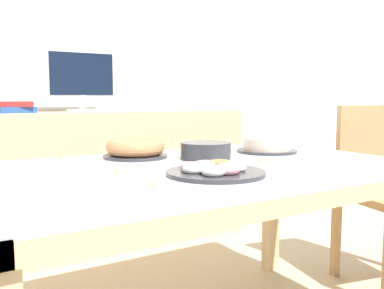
{
  "coord_description": "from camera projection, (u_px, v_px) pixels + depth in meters",
  "views": [
    {
      "loc": [
        -0.87,
        -1.38,
        0.98
      ],
      "look_at": [
        0.05,
        0.13,
        0.79
      ],
      "focal_mm": 40.0,
      "sensor_mm": 36.0,
      "label": 1
    }
  ],
  "objects": [
    {
      "name": "cake_golden_bundt",
      "position": [
        135.0,
        148.0,
        1.82
      ],
      "size": [
        0.27,
        0.27,
        0.08
      ],
      "color": "#333338",
      "rests_on": "dining_table"
    },
    {
      "name": "cake_chocolate_round",
      "position": [
        267.0,
        145.0,
        2.0
      ],
      "size": [
        0.28,
        0.28,
        0.07
      ],
      "color": "#333338",
      "rests_on": "dining_table"
    },
    {
      "name": "tealight_near_front",
      "position": [
        61.0,
        161.0,
        1.66
      ],
      "size": [
        0.04,
        0.04,
        0.04
      ],
      "color": "silver",
      "rests_on": "dining_table"
    },
    {
      "name": "computer_monitor",
      "position": [
        82.0,
        82.0,
        2.67
      ],
      "size": [
        0.42,
        0.2,
        0.38
      ],
      "color": "silver",
      "rests_on": "sideboard"
    },
    {
      "name": "dining_table",
      "position": [
        198.0,
        185.0,
        1.66
      ],
      "size": [
        1.64,
        0.96,
        0.73
      ],
      "color": "silver",
      "rests_on": "ground"
    },
    {
      "name": "tealight_right_edge",
      "position": [
        116.0,
        176.0,
        1.34
      ],
      "size": [
        0.04,
        0.04,
        0.04
      ],
      "color": "silver",
      "rests_on": "dining_table"
    },
    {
      "name": "chair",
      "position": [
        382.0,
        184.0,
        2.27
      ],
      "size": [
        0.5,
        0.5,
        0.94
      ],
      "color": "tan",
      "rests_on": "ground"
    },
    {
      "name": "tealight_left_edge",
      "position": [
        152.0,
        190.0,
        1.14
      ],
      "size": [
        0.04,
        0.04,
        0.04
      ],
      "color": "silver",
      "rests_on": "dining_table"
    },
    {
      "name": "pastry_platter",
      "position": [
        215.0,
        170.0,
        1.41
      ],
      "size": [
        0.33,
        0.33,
        0.04
      ],
      "color": "#333338",
      "rests_on": "dining_table"
    },
    {
      "name": "tealight_near_cakes",
      "position": [
        260.0,
        164.0,
        1.58
      ],
      "size": [
        0.04,
        0.04,
        0.04
      ],
      "color": "silver",
      "rests_on": "dining_table"
    },
    {
      "name": "plate_stack",
      "position": [
        206.0,
        151.0,
        1.77
      ],
      "size": [
        0.21,
        0.21,
        0.07
      ],
      "color": "#333338",
      "rests_on": "dining_table"
    },
    {
      "name": "tealight_centre",
      "position": [
        310.0,
        154.0,
        1.86
      ],
      "size": [
        0.04,
        0.04,
        0.04
      ],
      "color": "silver",
      "rests_on": "dining_table"
    },
    {
      "name": "book_stack",
      "position": [
        16.0,
        107.0,
        2.49
      ],
      "size": [
        0.21,
        0.17,
        0.07
      ],
      "color": "#23478C",
      "rests_on": "sideboard"
    },
    {
      "name": "sideboard",
      "position": [
        93.0,
        181.0,
        2.77
      ],
      "size": [
        2.08,
        0.44,
        0.89
      ],
      "color": "#D1B284",
      "rests_on": "ground"
    },
    {
      "name": "wall_back",
      "position": [
        76.0,
        51.0,
        2.93
      ],
      "size": [
        8.0,
        0.1,
        2.6
      ],
      "primitive_type": "cube",
      "color": "white",
      "rests_on": "ground"
    }
  ]
}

